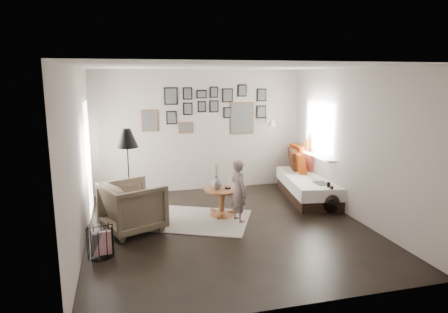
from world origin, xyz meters
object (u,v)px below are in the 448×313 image
object	(u,v)px
vase	(217,181)
demijohn_large	(328,200)
pedestal_table	(222,203)
demijohn_small	(331,203)
floor_lamp	(127,142)
child	(239,191)
magazine_basket	(100,242)
armchair	(133,207)
daybed	(306,183)

from	to	relation	value
vase	demijohn_large	bearing A→B (deg)	-6.79
pedestal_table	demijohn_small	distance (m)	2.00
floor_lamp	demijohn_small	xyz separation A→B (m)	(3.55, -0.59, -1.19)
child	magazine_basket	bearing A→B (deg)	94.64
armchair	demijohn_large	distance (m)	3.53
child	demijohn_small	bearing A→B (deg)	-106.41
daybed	floor_lamp	world-z (taller)	floor_lamp
vase	armchair	bearing A→B (deg)	-167.46
floor_lamp	magazine_basket	world-z (taller)	floor_lamp
daybed	demijohn_small	world-z (taller)	daybed
pedestal_table	vase	bearing A→B (deg)	165.96
pedestal_table	magazine_basket	world-z (taller)	pedestal_table
vase	demijohn_large	distance (m)	2.11
demijohn_small	child	world-z (taller)	child
armchair	demijohn_large	world-z (taller)	armchair
vase	daybed	bearing A→B (deg)	18.03
daybed	demijohn_small	distance (m)	1.04
demijohn_large	demijohn_small	size ratio (longest dim) A/B	1.10
daybed	armchair	distance (m)	3.66
demijohn_large	demijohn_small	world-z (taller)	demijohn_large
daybed	magazine_basket	size ratio (longest dim) A/B	4.82
magazine_basket	pedestal_table	bearing A→B (deg)	29.62
vase	magazine_basket	distance (m)	2.31
child	pedestal_table	bearing A→B (deg)	18.31
armchair	demijohn_large	size ratio (longest dim) A/B	1.61
pedestal_table	floor_lamp	distance (m)	1.97
vase	floor_lamp	size ratio (longest dim) A/B	0.29
pedestal_table	magazine_basket	xyz separation A→B (m)	(-2.03, -1.15, -0.02)
demijohn_large	child	distance (m)	1.78
vase	demijohn_small	distance (m)	2.13
demijohn_small	child	bearing A→B (deg)	179.27
armchair	demijohn_small	world-z (taller)	armchair
demijohn_large	armchair	bearing A→B (deg)	-178.64
vase	armchair	xyz separation A→B (m)	(-1.47, -0.33, -0.24)
vase	demijohn_small	xyz separation A→B (m)	(2.05, -0.36, -0.45)
daybed	demijohn_large	world-z (taller)	daybed
armchair	magazine_basket	size ratio (longest dim) A/B	2.03
magazine_basket	armchair	bearing A→B (deg)	60.59
pedestal_table	daybed	size ratio (longest dim) A/B	0.30
floor_lamp	magazine_basket	bearing A→B (deg)	-107.63
pedestal_table	floor_lamp	world-z (taller)	floor_lamp
vase	magazine_basket	world-z (taller)	vase
vase	daybed	xyz separation A→B (m)	(2.05, 0.67, -0.34)
demijohn_large	demijohn_small	distance (m)	0.12
demijohn_large	demijohn_small	bearing A→B (deg)	-90.00
pedestal_table	armchair	world-z (taller)	armchair
armchair	magazine_basket	distance (m)	0.99
child	daybed	bearing A→B (deg)	-75.75
vase	child	xyz separation A→B (m)	(0.30, -0.34, -0.10)
armchair	demijohn_small	xyz separation A→B (m)	(3.52, -0.04, -0.21)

